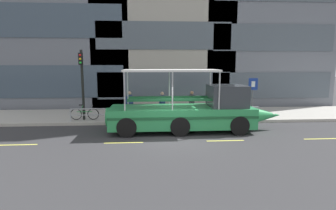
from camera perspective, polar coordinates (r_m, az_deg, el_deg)
ground_plane at (r=13.76m, az=1.19°, el=-6.75°), size 120.00×120.00×0.00m
sidewalk at (r=19.18m, az=-0.33°, el=-2.06°), size 32.00×4.80×0.18m
curb_edge at (r=16.75m, az=0.22°, el=-3.64°), size 32.00×0.18×0.18m
lane_centreline at (r=13.03m, az=1.49°, el=-7.61°), size 25.80×0.12×0.01m
curb_guardrail at (r=16.95m, az=-0.31°, el=-1.33°), size 11.72×0.09×0.78m
traffic_light_pole at (r=17.56m, az=-17.41°, el=5.36°), size 0.24×0.46×4.28m
parking_sign at (r=18.58m, az=17.17°, el=2.85°), size 0.60×0.12×2.53m
leaned_bicycle at (r=17.78m, az=-16.91°, el=-1.76°), size 1.74×0.46×0.96m
duck_tour_boat at (r=14.94m, az=4.97°, el=-1.37°), size 9.54×2.47×3.33m
pedestrian_near_bow at (r=18.38m, az=11.04°, el=0.87°), size 0.41×0.35×1.72m
pedestrian_mid_left at (r=18.27m, az=4.96°, el=0.84°), size 0.33×0.39×1.66m
pedestrian_mid_right at (r=17.86m, az=-1.21°, el=0.66°), size 0.42×0.31×1.65m
pedestrian_near_stern at (r=17.79m, az=-7.98°, el=0.66°), size 0.48×0.26×1.70m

